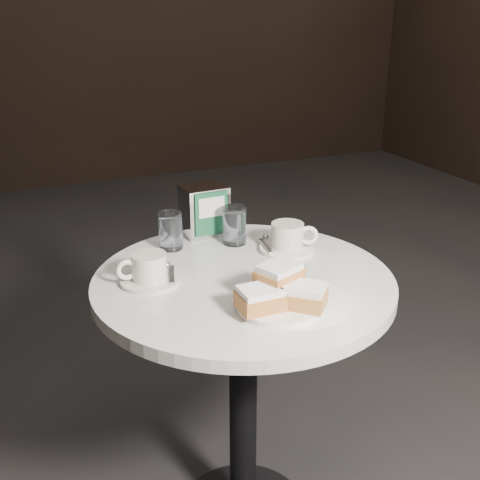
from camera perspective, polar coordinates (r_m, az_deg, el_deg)
name	(u,v)px	position (r m, az deg, el deg)	size (l,w,h in m)	color
cafe_table	(243,350)	(1.49, 0.31, -10.41)	(0.70, 0.70, 0.74)	black
sugar_spill	(291,300)	(1.29, 4.85, -5.73)	(0.25, 0.25, 0.00)	white
beignet_plate	(280,295)	(1.25, 3.84, -5.22)	(0.23, 0.23, 0.09)	white
coffee_cup_left	(149,270)	(1.37, -8.65, -2.86)	(0.15, 0.14, 0.07)	beige
coffee_cup_right	(288,239)	(1.53, 4.56, 0.11)	(0.19, 0.19, 0.07)	silver
water_glass_left	(171,231)	(1.55, -6.60, 0.84)	(0.07, 0.07, 0.10)	silver
water_glass_right	(234,226)	(1.57, -0.55, 1.35)	(0.07, 0.07, 0.10)	silver
napkin_dispenser	(204,210)	(1.63, -3.40, 2.84)	(0.12, 0.10, 0.14)	silver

